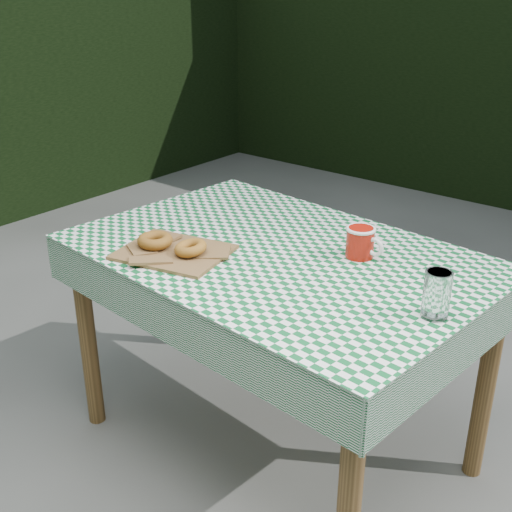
{
  "coord_description": "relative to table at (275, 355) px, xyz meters",
  "views": [
    {
      "loc": [
        0.99,
        -1.65,
        1.56
      ],
      "look_at": [
        -0.11,
        -0.29,
        0.79
      ],
      "focal_mm": 45.33,
      "sensor_mm": 36.0,
      "label": 1
    }
  ],
  "objects": [
    {
      "name": "ground",
      "position": [
        0.12,
        0.17,
        -0.38
      ],
      "size": [
        60.0,
        60.0,
        0.0
      ],
      "primitive_type": "plane",
      "color": "#54544F",
      "rests_on": "ground"
    },
    {
      "name": "table",
      "position": [
        0.0,
        0.0,
        0.0
      ],
      "size": [
        1.34,
        0.96,
        0.75
      ],
      "primitive_type": "cube",
      "rotation": [
        0.0,
        0.0,
        -0.09
      ],
      "color": "brown",
      "rests_on": "ground"
    },
    {
      "name": "tablecloth",
      "position": [
        0.0,
        0.0,
        0.38
      ],
      "size": [
        1.37,
        0.98,
        0.01
      ],
      "primitive_type": "cube",
      "rotation": [
        0.0,
        0.0,
        -0.09
      ],
      "color": "#0D5326",
      "rests_on": "table"
    },
    {
      "name": "paper_bag",
      "position": [
        -0.24,
        -0.22,
        0.39
      ],
      "size": [
        0.37,
        0.33,
        0.02
      ],
      "primitive_type": "cube",
      "rotation": [
        0.0,
        0.0,
        0.23
      ],
      "color": "brown",
      "rests_on": "tablecloth"
    },
    {
      "name": "bagel_front",
      "position": [
        -0.3,
        -0.23,
        0.42
      ],
      "size": [
        0.13,
        0.13,
        0.03
      ],
      "primitive_type": "torus",
      "rotation": [
        0.0,
        0.0,
        0.15
      ],
      "color": "brown",
      "rests_on": "paper_bag"
    },
    {
      "name": "bagel_back",
      "position": [
        -0.18,
        -0.2,
        0.41
      ],
      "size": [
        0.14,
        0.14,
        0.03
      ],
      "primitive_type": "torus",
      "rotation": [
        0.0,
        0.0,
        -0.83
      ],
      "color": "#9F6C21",
      "rests_on": "paper_bag"
    },
    {
      "name": "coffee_mug",
      "position": [
        0.22,
        0.13,
        0.43
      ],
      "size": [
        0.18,
        0.18,
        0.1
      ],
      "primitive_type": null,
      "rotation": [
        0.0,
        0.0,
        -0.08
      ],
      "color": "#A0160A",
      "rests_on": "tablecloth"
    },
    {
      "name": "drinking_glass",
      "position": [
        0.56,
        -0.08,
        0.44
      ],
      "size": [
        0.08,
        0.08,
        0.13
      ],
      "primitive_type": "cylinder",
      "rotation": [
        0.0,
        0.0,
        0.25
      ],
      "color": "white",
      "rests_on": "tablecloth"
    }
  ]
}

